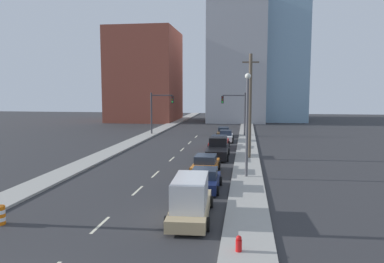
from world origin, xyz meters
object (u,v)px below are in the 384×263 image
at_px(sedan_orange, 206,165).
at_px(traffic_barrel, 0,215).
at_px(traffic_signal_right, 238,109).
at_px(fire_hydrant, 239,245).
at_px(sedan_navy, 205,180).
at_px(pickup_truck_black, 218,150).
at_px(box_truck_tan, 190,199).
at_px(sedan_brown, 224,132).
at_px(utility_pole_right_mid, 250,106).
at_px(street_lamp, 247,118).
at_px(sedan_white, 226,136).
at_px(sedan_red, 219,142).
at_px(traffic_signal_left, 158,108).

bearing_deg(sedan_orange, traffic_barrel, -123.40).
height_order(traffic_signal_right, fire_hydrant, traffic_signal_right).
relative_size(sedan_navy, pickup_truck_black, 0.73).
distance_m(traffic_barrel, sedan_orange, 16.02).
height_order(box_truck_tan, sedan_brown, box_truck_tan).
height_order(traffic_signal_right, sedan_brown, traffic_signal_right).
bearing_deg(fire_hydrant, utility_pole_right_mid, 88.52).
xyz_separation_m(traffic_barrel, sedan_navy, (9.51, 8.08, 0.19)).
bearing_deg(traffic_signal_right, sedan_orange, -94.70).
height_order(utility_pole_right_mid, street_lamp, utility_pole_right_mid).
xyz_separation_m(traffic_barrel, sedan_orange, (9.01, 13.25, 0.21)).
bearing_deg(box_truck_tan, sedan_navy, 86.27).
xyz_separation_m(sedan_orange, sedan_brown, (-0.02, 24.64, -0.06)).
distance_m(street_lamp, fire_hydrant, 14.29).
height_order(fire_hydrant, box_truck_tan, box_truck_tan).
relative_size(utility_pole_right_mid, sedan_white, 2.38).
bearing_deg(street_lamp, box_truck_tan, -106.88).
height_order(traffic_signal_right, traffic_barrel, traffic_signal_right).
distance_m(fire_hydrant, sedan_red, 28.60).
xyz_separation_m(fire_hydrant, sedan_brown, (-3.02, 39.72, 0.21)).
bearing_deg(traffic_barrel, street_lamp, 43.81).
height_order(box_truck_tan, sedan_white, box_truck_tan).
relative_size(utility_pole_right_mid, sedan_red, 2.10).
bearing_deg(fire_hydrant, pickup_truck_black, 96.55).
distance_m(utility_pole_right_mid, sedan_navy, 13.12).
xyz_separation_m(traffic_signal_right, utility_pole_right_mid, (1.50, -18.51, 1.16)).
bearing_deg(sedan_white, box_truck_tan, -91.27).
bearing_deg(sedan_brown, traffic_signal_left, 175.70).
height_order(utility_pole_right_mid, sedan_navy, utility_pole_right_mid).
bearing_deg(traffic_signal_left, sedan_orange, -68.26).
distance_m(sedan_orange, pickup_truck_black, 7.14).
bearing_deg(traffic_signal_left, box_truck_tan, -73.91).
xyz_separation_m(utility_pole_right_mid, sedan_white, (-2.95, 12.37, -4.55)).
bearing_deg(traffic_barrel, sedan_red, 71.05).
bearing_deg(sedan_white, sedan_navy, -91.12).
distance_m(sedan_orange, sedan_white, 19.12).
bearing_deg(sedan_red, sedan_orange, -87.54).
xyz_separation_m(traffic_signal_left, sedan_brown, (10.05, -0.61, -3.45)).
height_order(sedan_red, sedan_white, sedan_white).
bearing_deg(sedan_white, utility_pole_right_mid, -77.43).
bearing_deg(fire_hydrant, traffic_signal_right, 91.32).
bearing_deg(sedan_navy, traffic_barrel, -139.37).
bearing_deg(sedan_orange, traffic_signal_right, 86.12).
bearing_deg(sedan_white, fire_hydrant, -86.85).
distance_m(traffic_signal_left, traffic_barrel, 38.68).
bearing_deg(traffic_signal_right, sedan_navy, -92.96).
xyz_separation_m(street_lamp, sedan_white, (-2.68, 20.55, -3.98)).
height_order(traffic_barrel, sedan_orange, sedan_orange).
distance_m(sedan_navy, sedan_orange, 5.19).
xyz_separation_m(traffic_signal_right, street_lamp, (1.23, -26.69, 0.59)).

